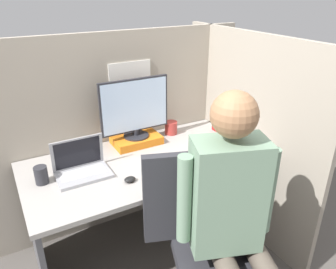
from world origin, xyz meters
TOP-DOWN VIEW (x-y plane):
  - cubicle_panel_back at (0.00, 0.80)m, footprint 2.03×0.05m
  - cubicle_panel_right at (0.79, 0.31)m, footprint 0.04×1.43m
  - desk at (0.00, 0.39)m, footprint 1.53×0.78m
  - paper_box at (0.06, 0.65)m, footprint 0.34×0.22m
  - monitor at (0.06, 0.65)m, footprint 0.50×0.18m
  - laptop at (-0.40, 0.41)m, footprint 0.32×0.21m
  - mouse at (-0.18, 0.20)m, footprint 0.07×0.05m
  - stapler at (0.71, 0.51)m, footprint 0.04×0.14m
  - carrot_toy at (-0.06, 0.15)m, footprint 0.04×0.13m
  - office_chair at (0.05, -0.26)m, footprint 0.60×0.64m
  - person at (0.10, -0.40)m, footprint 0.46×0.50m
  - coffee_mug at (0.37, 0.67)m, footprint 0.10×0.10m
  - pen_cup at (-0.63, 0.44)m, footprint 0.08×0.08m

SIDE VIEW (x-z plane):
  - office_chair at x=0.05m, z-range 0.02..1.02m
  - desk at x=0.00m, z-range 0.19..0.91m
  - mouse at x=-0.18m, z-range 0.72..0.75m
  - carrot_toy at x=-0.06m, z-range 0.72..0.76m
  - stapler at x=0.71m, z-range 0.72..0.77m
  - cubicle_panel_right at x=0.79m, z-range 0.00..1.50m
  - paper_box at x=0.06m, z-range 0.72..0.78m
  - cubicle_panel_back at x=0.00m, z-range 0.00..1.50m
  - laptop at x=-0.40m, z-range 0.66..0.88m
  - coffee_mug at x=0.37m, z-range 0.72..0.82m
  - pen_cup at x=-0.63m, z-range 0.72..0.83m
  - person at x=0.10m, z-range 0.11..1.50m
  - monitor at x=0.06m, z-range 0.78..1.21m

